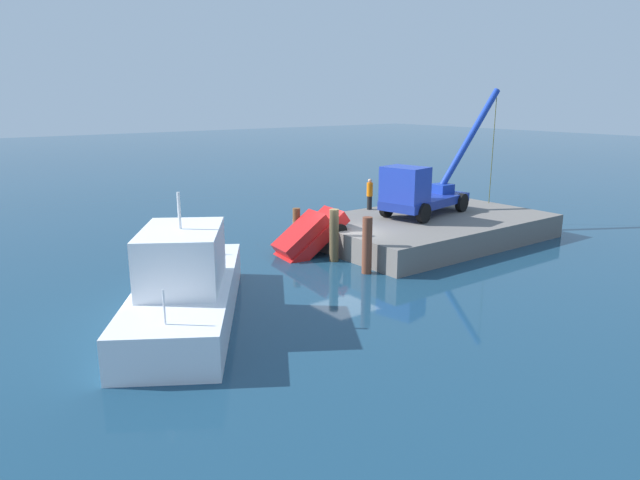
# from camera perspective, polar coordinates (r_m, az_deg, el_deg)

# --- Properties ---
(ground) EXTENTS (200.00, 200.00, 0.00)m
(ground) POSITION_cam_1_polar(r_m,az_deg,el_deg) (27.00, 2.56, -1.71)
(ground) COLOR navy
(dock) EXTENTS (12.36, 7.76, 1.22)m
(dock) POSITION_cam_1_polar(r_m,az_deg,el_deg) (30.73, 10.96, 1.17)
(dock) COLOR slate
(dock) RESTS_ON ground
(crane_truck) EXTENTS (8.66, 3.49, 6.63)m
(crane_truck) POSITION_cam_1_polar(r_m,az_deg,el_deg) (30.51, 10.04, 4.95)
(crane_truck) COLOR navy
(crane_truck) RESTS_ON dock
(dock_worker) EXTENTS (0.34, 0.34, 1.74)m
(dock_worker) POSITION_cam_1_polar(r_m,az_deg,el_deg) (32.02, 5.00, 4.62)
(dock_worker) COLOR black
(dock_worker) RESTS_ON dock
(salvaged_car) EXTENTS (4.31, 2.48, 3.30)m
(salvaged_car) POSITION_cam_1_polar(r_m,az_deg,el_deg) (27.09, -1.75, -0.22)
(salvaged_car) COLOR red
(salvaged_car) RESTS_ON ground
(moored_yacht) EXTENTS (8.63, 11.25, 5.73)m
(moored_yacht) POSITION_cam_1_polar(r_m,az_deg,el_deg) (21.31, -12.68, -4.85)
(moored_yacht) COLOR white
(moored_yacht) RESTS_ON ground
(piling_near) EXTENTS (0.37, 0.37, 2.04)m
(piling_near) POSITION_cam_1_polar(r_m,az_deg,el_deg) (28.34, -2.36, 1.17)
(piling_near) COLOR brown
(piling_near) RESTS_ON ground
(piling_mid) EXTENTS (0.43, 0.43, 2.44)m
(piling_mid) POSITION_cam_1_polar(r_m,az_deg,el_deg) (26.02, 1.42, 0.46)
(piling_mid) COLOR brown
(piling_mid) RESTS_ON ground
(piling_far) EXTENTS (0.43, 0.43, 2.46)m
(piling_far) POSITION_cam_1_polar(r_m,az_deg,el_deg) (24.29, 4.73, -0.55)
(piling_far) COLOR brown
(piling_far) RESTS_ON ground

